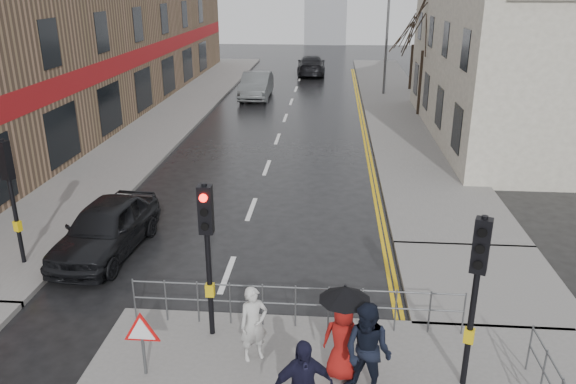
% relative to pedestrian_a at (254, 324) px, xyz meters
% --- Properties ---
extents(ground, '(120.00, 120.00, 0.00)m').
position_rel_pedestrian_a_xyz_m(ground, '(-1.21, 0.55, -0.92)').
color(ground, black).
rests_on(ground, ground).
extents(left_pavement, '(4.00, 44.00, 0.14)m').
position_rel_pedestrian_a_xyz_m(left_pavement, '(-7.71, 23.55, -0.85)').
color(left_pavement, '#605E5B').
rests_on(left_pavement, ground).
extents(right_pavement, '(4.00, 40.00, 0.14)m').
position_rel_pedestrian_a_xyz_m(right_pavement, '(5.29, 25.55, -0.85)').
color(right_pavement, '#605E5B').
rests_on(right_pavement, ground).
extents(pavement_bridge_right, '(4.00, 4.20, 0.14)m').
position_rel_pedestrian_a_xyz_m(pavement_bridge_right, '(5.29, 3.55, -0.85)').
color(pavement_bridge_right, '#605E5B').
rests_on(pavement_bridge_right, ground).
extents(building_left_terrace, '(8.00, 42.00, 10.00)m').
position_rel_pedestrian_a_xyz_m(building_left_terrace, '(-13.21, 22.55, 4.08)').
color(building_left_terrace, '#8B6950').
rests_on(building_left_terrace, ground).
extents(building_right_cream, '(9.00, 16.40, 10.10)m').
position_rel_pedestrian_a_xyz_m(building_right_cream, '(10.79, 18.55, 3.86)').
color(building_right_cream, beige).
rests_on(building_right_cream, ground).
extents(traffic_signal_near_left, '(0.28, 0.27, 3.40)m').
position_rel_pedestrian_a_xyz_m(traffic_signal_near_left, '(-1.01, 0.75, 1.53)').
color(traffic_signal_near_left, black).
rests_on(traffic_signal_near_left, near_pavement).
extents(traffic_signal_near_right, '(0.34, 0.33, 3.40)m').
position_rel_pedestrian_a_xyz_m(traffic_signal_near_right, '(3.99, -0.45, 1.53)').
color(traffic_signal_near_right, black).
rests_on(traffic_signal_near_right, near_pavement).
extents(traffic_signal_far_left, '(0.34, 0.33, 3.40)m').
position_rel_pedestrian_a_xyz_m(traffic_signal_far_left, '(-6.71, 3.56, 1.53)').
color(traffic_signal_far_left, black).
rests_on(traffic_signal_far_left, left_pavement).
extents(guard_railing_front, '(7.14, 0.04, 1.00)m').
position_rel_pedestrian_a_xyz_m(guard_railing_front, '(0.74, 1.15, -0.06)').
color(guard_railing_front, '#595B5E').
rests_on(guard_railing_front, near_pavement).
extents(warning_sign, '(0.80, 0.07, 1.35)m').
position_rel_pedestrian_a_xyz_m(warning_sign, '(-2.01, -0.65, 0.12)').
color(warning_sign, '#595B5E').
rests_on(warning_sign, near_pavement).
extents(street_lamp, '(1.83, 0.25, 8.00)m').
position_rel_pedestrian_a_xyz_m(street_lamp, '(4.61, 28.55, 3.78)').
color(street_lamp, '#595B5E').
rests_on(street_lamp, right_pavement).
extents(tree_near, '(2.40, 2.40, 6.58)m').
position_rel_pedestrian_a_xyz_m(tree_near, '(6.29, 22.55, 4.21)').
color(tree_near, '#30251B').
rests_on(tree_near, right_pavement).
extents(tree_far, '(2.40, 2.40, 5.64)m').
position_rel_pedestrian_a_xyz_m(tree_far, '(6.79, 30.55, 3.50)').
color(tree_far, '#30251B').
rests_on(tree_far, right_pavement).
extents(pedestrian_a, '(0.68, 0.60, 1.57)m').
position_rel_pedestrian_a_xyz_m(pedestrian_a, '(0.00, 0.00, 0.00)').
color(pedestrian_a, '#B4B4B0').
rests_on(pedestrian_a, near_pavement).
extents(pedestrian_b, '(1.13, 1.06, 1.86)m').
position_rel_pedestrian_a_xyz_m(pedestrian_b, '(2.16, -0.92, 0.15)').
color(pedestrian_b, black).
rests_on(pedestrian_b, near_pavement).
extents(pedestrian_with_umbrella, '(0.96, 0.96, 1.94)m').
position_rel_pedestrian_a_xyz_m(pedestrian_with_umbrella, '(1.73, -0.41, 0.30)').
color(pedestrian_with_umbrella, maroon).
rests_on(pedestrian_with_umbrella, near_pavement).
extents(car_parked, '(2.13, 4.54, 1.50)m').
position_rel_pedestrian_a_xyz_m(car_parked, '(-4.78, 4.55, -0.17)').
color(car_parked, black).
rests_on(car_parked, ground).
extents(car_mid, '(1.77, 5.05, 1.66)m').
position_rel_pedestrian_a_xyz_m(car_mid, '(-3.56, 27.01, -0.09)').
color(car_mid, '#4C5052').
rests_on(car_mid, ground).
extents(car_far, '(2.37, 5.49, 1.57)m').
position_rel_pedestrian_a_xyz_m(car_far, '(-0.40, 37.00, -0.14)').
color(car_far, black).
rests_on(car_far, ground).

